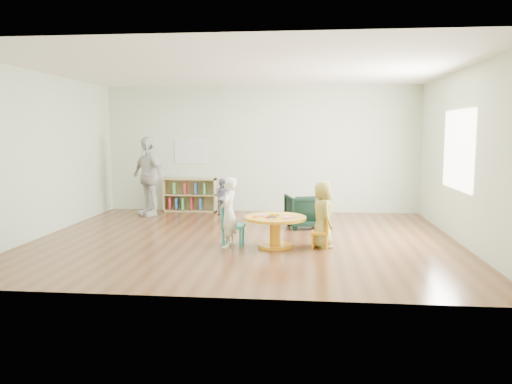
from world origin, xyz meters
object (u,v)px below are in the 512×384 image
adult_caretaker (148,176)px  child_left (228,212)px  kid_chair_right (323,231)px  toddler (222,197)px  kid_chair_left (231,224)px  armchair (305,211)px  child_right (322,214)px  bookshelf (190,195)px  activity_table (275,226)px

adult_caretaker → child_left: bearing=-15.3°
kid_chair_right → toddler: 3.64m
kid_chair_left → armchair: 1.99m
child_right → kid_chair_right: bearing=168.0°
armchair → toddler: toddler is taller
kid_chair_left → child_right: 1.45m
child_right → bookshelf: bearing=24.1°
kid_chair_right → child_right: 0.27m
activity_table → child_left: size_ratio=0.88×
activity_table → child_right: (0.73, 0.06, 0.19)m
armchair → child_right: size_ratio=0.66×
armchair → child_right: (0.27, -1.60, 0.21)m
activity_table → toddler: size_ratio=1.22×
kid_chair_left → child_left: child_left is taller
armchair → toddler: size_ratio=0.87×
bookshelf → adult_caretaker: 1.11m
kid_chair_left → bookshelf: bookshelf is taller
bookshelf → armchair: bearing=-33.4°
kid_chair_right → adult_caretaker: 4.60m
bookshelf → child_left: (1.43, -3.46, 0.18)m
child_right → adult_caretaker: 4.52m
armchair → toddler: 2.21m
child_right → activity_table: bearing=77.9°
child_left → armchair: bearing=154.7°
bookshelf → toddler: bearing=-28.0°
activity_table → kid_chair_left: size_ratio=1.55×
bookshelf → child_right: (2.89, -3.33, 0.15)m
toddler → adult_caretaker: 1.64m
kid_chair_left → toddler: (-0.63, 2.90, 0.06)m
child_left → kid_chair_right: bearing=100.5°
armchair → kid_chair_right: bearing=84.7°
kid_chair_left → bookshelf: size_ratio=0.52×
armchair → child_left: bearing=41.0°
bookshelf → kid_chair_right: bearing=-49.8°
child_right → toddler: size_ratio=1.31×
child_left → child_right: size_ratio=1.05×
activity_table → armchair: (0.46, 1.66, -0.02)m
armchair → toddler: bearing=-50.4°
kid_chair_left → bookshelf: 3.63m
toddler → adult_caretaker: adult_caretaker is taller
adult_caretaker → kid_chair_right: bearing=-0.3°
kid_chair_left → kid_chair_right: kid_chair_left is taller
child_right → adult_caretaker: size_ratio=0.61×
kid_chair_right → toddler: toddler is taller
armchair → kid_chair_left: bearing=39.3°
bookshelf → armchair: (2.61, -1.72, -0.05)m
activity_table → child_left: child_left is taller
armchair → child_left: 2.11m
activity_table → child_right: 0.76m
armchair → adult_caretaker: size_ratio=0.41×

